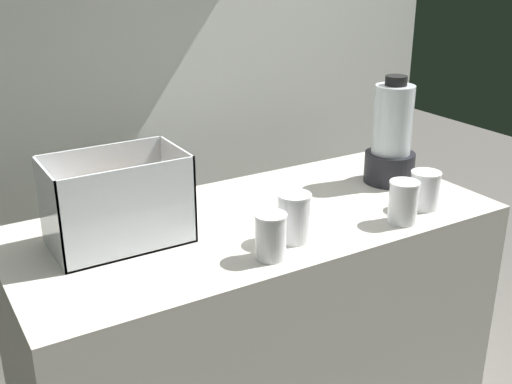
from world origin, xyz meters
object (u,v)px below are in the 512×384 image
juice_cup_pomegranate_far_left (271,238)px  juice_cup_mango_left (294,219)px  blender_pitcher (391,140)px  juice_cup_carrot_middle (403,204)px  juice_cup_carrot_right (424,192)px  carrot_display_bin (121,216)px

juice_cup_pomegranate_far_left → juice_cup_mango_left: (0.11, 0.05, 0.01)m
blender_pitcher → juice_cup_pomegranate_far_left: size_ratio=2.96×
blender_pitcher → juice_cup_carrot_middle: (-0.19, -0.27, -0.09)m
blender_pitcher → juice_cup_carrot_right: (-0.06, -0.22, -0.10)m
blender_pitcher → carrot_display_bin: bearing=178.7°
blender_pitcher → juice_cup_pomegranate_far_left: bearing=-157.4°
blender_pitcher → juice_cup_mango_left: (-0.52, -0.21, -0.08)m
juice_cup_mango_left → juice_cup_carrot_right: 0.46m
carrot_display_bin → blender_pitcher: 0.91m
carrot_display_bin → blender_pitcher: size_ratio=1.00×
blender_pitcher → juice_cup_mango_left: 0.57m
carrot_display_bin → juice_cup_carrot_middle: carrot_display_bin is taller
blender_pitcher → juice_cup_carrot_right: 0.25m
carrot_display_bin → juice_cup_mango_left: 0.45m
carrot_display_bin → juice_cup_carrot_right: (0.85, -0.24, -0.02)m
juice_cup_carrot_middle → juice_cup_carrot_right: juice_cup_carrot_middle is taller
carrot_display_bin → blender_pitcher: bearing=-1.3°
blender_pitcher → juice_cup_mango_left: bearing=-158.3°
blender_pitcher → juice_cup_pomegranate_far_left: blender_pitcher is taller
juice_cup_mango_left → juice_cup_carrot_middle: juice_cup_mango_left is taller
juice_cup_pomegranate_far_left → juice_cup_carrot_middle: juice_cup_carrot_middle is taller
carrot_display_bin → juice_cup_carrot_right: carrot_display_bin is taller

